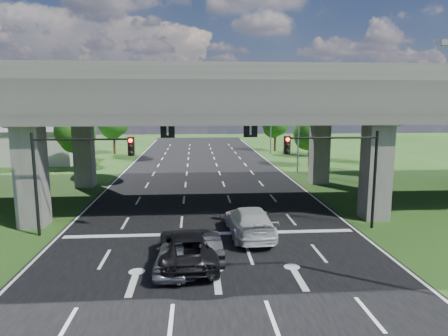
{
  "coord_description": "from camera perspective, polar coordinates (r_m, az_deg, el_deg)",
  "views": [
    {
      "loc": [
        -0.89,
        -19.07,
        7.64
      ],
      "look_at": [
        1.17,
        8.83,
        3.07
      ],
      "focal_mm": 32.0,
      "sensor_mm": 36.0,
      "label": 1
    }
  ],
  "objects": [
    {
      "name": "signal_right",
      "position": [
        24.84,
        16.36,
        0.91
      ],
      "size": [
        5.76,
        0.54,
        6.0
      ],
      "color": "black",
      "rests_on": "ground"
    },
    {
      "name": "signal_left",
      "position": [
        24.28,
        -20.77,
        0.49
      ],
      "size": [
        5.76,
        0.54,
        6.0
      ],
      "color": "black",
      "rests_on": "ground"
    },
    {
      "name": "tree_left_far",
      "position": [
        62.3,
        -15.49,
        6.64
      ],
      "size": [
        4.8,
        4.8,
        8.32
      ],
      "color": "black",
      "rests_on": "ground"
    },
    {
      "name": "car_dark",
      "position": [
        19.97,
        -2.86,
        -11.08
      ],
      "size": [
        1.83,
        4.17,
        1.33
      ],
      "primitive_type": "imported",
      "rotation": [
        0.0,
        0.0,
        3.25
      ],
      "color": "black",
      "rests_on": "road"
    },
    {
      "name": "car_trailing",
      "position": [
        19.54,
        -5.3,
        -11.19
      ],
      "size": [
        2.93,
        5.82,
        1.58
      ],
      "primitive_type": "imported",
      "rotation": [
        0.0,
        0.0,
        3.2
      ],
      "color": "black",
      "rests_on": "road"
    },
    {
      "name": "tree_right_mid",
      "position": [
        57.72,
        12.91,
        5.6
      ],
      "size": [
        3.91,
        3.9,
        6.76
      ],
      "color": "black",
      "rests_on": "ground"
    },
    {
      "name": "ground",
      "position": [
        20.56,
        -1.47,
        -12.54
      ],
      "size": [
        160.0,
        160.0,
        0.0
      ],
      "primitive_type": "plane",
      "color": "#214315",
      "rests_on": "ground"
    },
    {
      "name": "road",
      "position": [
        30.06,
        -2.4,
        -5.43
      ],
      "size": [
        18.0,
        120.0,
        0.03
      ],
      "primitive_type": "cube",
      "color": "black",
      "rests_on": "ground"
    },
    {
      "name": "car_white",
      "position": [
        23.29,
        3.66,
        -7.64
      ],
      "size": [
        2.63,
        5.91,
        1.69
      ],
      "primitive_type": "imported",
      "rotation": [
        0.0,
        0.0,
        3.19
      ],
      "color": "#BDBDBD",
      "rests_on": "road"
    },
    {
      "name": "streetlight_beyond",
      "position": [
        60.11,
        6.37,
        7.51
      ],
      "size": [
        3.38,
        0.25,
        10.0
      ],
      "color": "gray",
      "rests_on": "ground"
    },
    {
      "name": "streetlight_far",
      "position": [
        44.48,
        10.15,
        6.82
      ],
      "size": [
        3.38,
        0.25,
        10.0
      ],
      "color": "gray",
      "rests_on": "ground"
    },
    {
      "name": "tree_right_near",
      "position": [
        49.19,
        12.3,
        5.4
      ],
      "size": [
        4.2,
        4.2,
        7.28
      ],
      "color": "black",
      "rests_on": "ground"
    },
    {
      "name": "tree_left_near",
      "position": [
        47.01,
        -20.44,
        5.25
      ],
      "size": [
        4.5,
        4.5,
        7.8
      ],
      "color": "black",
      "rests_on": "ground"
    },
    {
      "name": "warehouse",
      "position": [
        59.88,
        -29.03,
        2.7
      ],
      "size": [
        20.0,
        10.0,
        4.0
      ],
      "primitive_type": "cube",
      "color": "#9E9E99",
      "rests_on": "ground"
    },
    {
      "name": "car_silver",
      "position": [
        18.82,
        -7.27,
        -12.4
      ],
      "size": [
        1.78,
        4.06,
        1.36
      ],
      "primitive_type": "imported",
      "rotation": [
        0.0,
        0.0,
        3.1
      ],
      "color": "#9B9EA3",
      "rests_on": "road"
    },
    {
      "name": "overpass",
      "position": [
        31.08,
        -2.62,
        9.78
      ],
      "size": [
        80.0,
        15.0,
        10.0
      ],
      "color": "#33312E",
      "rests_on": "ground"
    },
    {
      "name": "tree_left_mid",
      "position": [
        55.55,
        -21.11,
        5.08
      ],
      "size": [
        3.91,
        3.9,
        6.76
      ],
      "color": "black",
      "rests_on": "ground"
    },
    {
      "name": "tree_right_far",
      "position": [
        64.44,
        7.41,
        6.69
      ],
      "size": [
        4.5,
        4.5,
        7.8
      ],
      "color": "black",
      "rests_on": "ground"
    }
  ]
}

